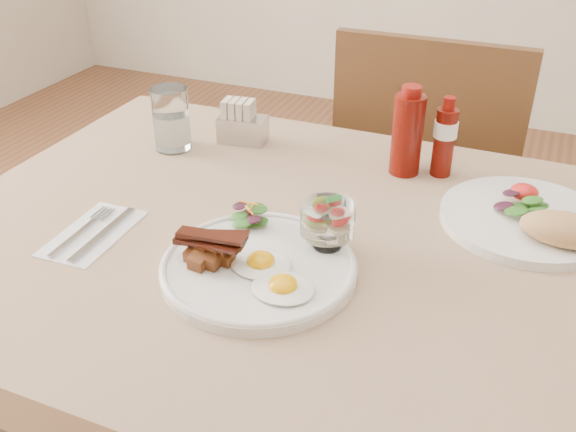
{
  "coord_description": "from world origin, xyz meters",
  "views": [
    {
      "loc": [
        0.23,
        -0.77,
        1.29
      ],
      "look_at": [
        -0.08,
        -0.04,
        0.82
      ],
      "focal_mm": 40.0,
      "sensor_mm": 36.0,
      "label": 1
    }
  ],
  "objects_px": {
    "second_plate": "(535,220)",
    "sugar_caddy": "(242,125)",
    "main_plate": "(259,268)",
    "ketchup_bottle": "(407,133)",
    "hot_sauce_bottle": "(445,138)",
    "fruit_cup": "(328,220)",
    "chair_far": "(426,189)",
    "table": "(345,297)",
    "water_glass": "(172,122)"
  },
  "relations": [
    {
      "from": "ketchup_bottle",
      "to": "sugar_caddy",
      "type": "height_order",
      "value": "ketchup_bottle"
    },
    {
      "from": "second_plate",
      "to": "water_glass",
      "type": "height_order",
      "value": "water_glass"
    },
    {
      "from": "water_glass",
      "to": "table",
      "type": "bearing_deg",
      "value": -26.39
    },
    {
      "from": "main_plate",
      "to": "fruit_cup",
      "type": "height_order",
      "value": "fruit_cup"
    },
    {
      "from": "water_glass",
      "to": "hot_sauce_bottle",
      "type": "bearing_deg",
      "value": 9.98
    },
    {
      "from": "fruit_cup",
      "to": "second_plate",
      "type": "height_order",
      "value": "fruit_cup"
    },
    {
      "from": "table",
      "to": "water_glass",
      "type": "xyz_separation_m",
      "value": [
        -0.43,
        0.22,
        0.14
      ]
    },
    {
      "from": "main_plate",
      "to": "water_glass",
      "type": "relative_size",
      "value": 2.27
    },
    {
      "from": "chair_far",
      "to": "hot_sauce_bottle",
      "type": "bearing_deg",
      "value": -77.66
    },
    {
      "from": "main_plate",
      "to": "fruit_cup",
      "type": "distance_m",
      "value": 0.12
    },
    {
      "from": "ketchup_bottle",
      "to": "sugar_caddy",
      "type": "relative_size",
      "value": 1.63
    },
    {
      "from": "ketchup_bottle",
      "to": "sugar_caddy",
      "type": "xyz_separation_m",
      "value": [
        -0.34,
        0.01,
        -0.04
      ]
    },
    {
      "from": "ketchup_bottle",
      "to": "hot_sauce_bottle",
      "type": "relative_size",
      "value": 1.11
    },
    {
      "from": "chair_far",
      "to": "main_plate",
      "type": "distance_m",
      "value": 0.81
    },
    {
      "from": "table",
      "to": "main_plate",
      "type": "height_order",
      "value": "main_plate"
    },
    {
      "from": "fruit_cup",
      "to": "table",
      "type": "bearing_deg",
      "value": 41.86
    },
    {
      "from": "fruit_cup",
      "to": "water_glass",
      "type": "relative_size",
      "value": 0.66
    },
    {
      "from": "table",
      "to": "sugar_caddy",
      "type": "height_order",
      "value": "sugar_caddy"
    },
    {
      "from": "ketchup_bottle",
      "to": "hot_sauce_bottle",
      "type": "bearing_deg",
      "value": 14.92
    },
    {
      "from": "table",
      "to": "hot_sauce_bottle",
      "type": "relative_size",
      "value": 8.96
    },
    {
      "from": "ketchup_bottle",
      "to": "table",
      "type": "bearing_deg",
      "value": -92.89
    },
    {
      "from": "main_plate",
      "to": "chair_far",
      "type": "bearing_deg",
      "value": 82.67
    },
    {
      "from": "table",
      "to": "fruit_cup",
      "type": "relative_size",
      "value": 16.39
    },
    {
      "from": "ketchup_bottle",
      "to": "chair_far",
      "type": "bearing_deg",
      "value": 92.23
    },
    {
      "from": "second_plate",
      "to": "fruit_cup",
      "type": "bearing_deg",
      "value": -145.55
    },
    {
      "from": "second_plate",
      "to": "hot_sauce_bottle",
      "type": "height_order",
      "value": "hot_sauce_bottle"
    },
    {
      "from": "water_glass",
      "to": "second_plate",
      "type": "bearing_deg",
      "value": -3.96
    },
    {
      "from": "main_plate",
      "to": "ketchup_bottle",
      "type": "height_order",
      "value": "ketchup_bottle"
    },
    {
      "from": "main_plate",
      "to": "second_plate",
      "type": "xyz_separation_m",
      "value": [
        0.35,
        0.27,
        0.01
      ]
    },
    {
      "from": "main_plate",
      "to": "sugar_caddy",
      "type": "distance_m",
      "value": 0.46
    },
    {
      "from": "sugar_caddy",
      "to": "fruit_cup",
      "type": "bearing_deg",
      "value": -54.04
    },
    {
      "from": "main_plate",
      "to": "second_plate",
      "type": "height_order",
      "value": "second_plate"
    },
    {
      "from": "main_plate",
      "to": "second_plate",
      "type": "bearing_deg",
      "value": 37.71
    },
    {
      "from": "second_plate",
      "to": "ketchup_bottle",
      "type": "bearing_deg",
      "value": 153.11
    },
    {
      "from": "hot_sauce_bottle",
      "to": "water_glass",
      "type": "distance_m",
      "value": 0.52
    },
    {
      "from": "fruit_cup",
      "to": "sugar_caddy",
      "type": "height_order",
      "value": "fruit_cup"
    },
    {
      "from": "ketchup_bottle",
      "to": "sugar_caddy",
      "type": "distance_m",
      "value": 0.34
    },
    {
      "from": "chair_far",
      "to": "table",
      "type": "bearing_deg",
      "value": -90.0
    },
    {
      "from": "table",
      "to": "second_plate",
      "type": "xyz_separation_m",
      "value": [
        0.25,
        0.17,
        0.11
      ]
    },
    {
      "from": "table",
      "to": "ketchup_bottle",
      "type": "xyz_separation_m",
      "value": [
        0.01,
        0.29,
        0.17
      ]
    },
    {
      "from": "ketchup_bottle",
      "to": "water_glass",
      "type": "bearing_deg",
      "value": -170.74
    },
    {
      "from": "second_plate",
      "to": "chair_far",
      "type": "bearing_deg",
      "value": 116.98
    },
    {
      "from": "second_plate",
      "to": "sugar_caddy",
      "type": "xyz_separation_m",
      "value": [
        -0.57,
        0.13,
        0.02
      ]
    },
    {
      "from": "chair_far",
      "to": "hot_sauce_bottle",
      "type": "height_order",
      "value": "chair_far"
    },
    {
      "from": "fruit_cup",
      "to": "sugar_caddy",
      "type": "xyz_separation_m",
      "value": [
        -0.3,
        0.32,
        -0.02
      ]
    },
    {
      "from": "table",
      "to": "hot_sauce_bottle",
      "type": "distance_m",
      "value": 0.35
    },
    {
      "from": "main_plate",
      "to": "sugar_caddy",
      "type": "relative_size",
      "value": 2.76
    },
    {
      "from": "sugar_caddy",
      "to": "ketchup_bottle",
      "type": "bearing_deg",
      "value": -8.23
    },
    {
      "from": "second_plate",
      "to": "main_plate",
      "type": "bearing_deg",
      "value": -142.29
    },
    {
      "from": "main_plate",
      "to": "hot_sauce_bottle",
      "type": "distance_m",
      "value": 0.45
    }
  ]
}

